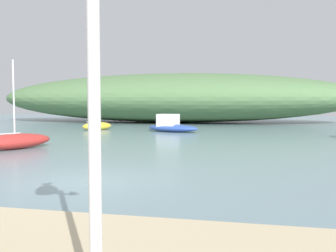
{
  "coord_description": "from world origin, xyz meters",
  "views": [
    {
      "loc": [
        4.4,
        -9.74,
        2.25
      ],
      "look_at": [
        1.53,
        4.0,
        1.38
      ],
      "focal_mm": 38.75,
      "sensor_mm": 36.0,
      "label": 1
    }
  ],
  "objects_px": {
    "motorboat_inner_mooring": "(171,126)",
    "sailboat_by_sandbar": "(97,126)",
    "sailboat_off_point": "(15,141)",
    "mast_structure": "(64,0)"
  },
  "relations": [
    {
      "from": "motorboat_inner_mooring",
      "to": "sailboat_by_sandbar",
      "type": "xyz_separation_m",
      "value": [
        -6.57,
        0.63,
        -0.14
      ]
    },
    {
      "from": "sailboat_off_point",
      "to": "sailboat_by_sandbar",
      "type": "height_order",
      "value": "sailboat_off_point"
    },
    {
      "from": "mast_structure",
      "to": "motorboat_inner_mooring",
      "type": "bearing_deg",
      "value": 99.06
    },
    {
      "from": "mast_structure",
      "to": "sailboat_by_sandbar",
      "type": "bearing_deg",
      "value": 112.3
    },
    {
      "from": "mast_structure",
      "to": "sailboat_by_sandbar",
      "type": "height_order",
      "value": "mast_structure"
    },
    {
      "from": "motorboat_inner_mooring",
      "to": "sailboat_off_point",
      "type": "xyz_separation_m",
      "value": [
        -5.45,
        -12.34,
        -0.1
      ]
    },
    {
      "from": "motorboat_inner_mooring",
      "to": "sailboat_off_point",
      "type": "height_order",
      "value": "sailboat_off_point"
    },
    {
      "from": "motorboat_inner_mooring",
      "to": "sailboat_by_sandbar",
      "type": "height_order",
      "value": "sailboat_by_sandbar"
    },
    {
      "from": "sailboat_off_point",
      "to": "sailboat_by_sandbar",
      "type": "bearing_deg",
      "value": 94.92
    },
    {
      "from": "mast_structure",
      "to": "sailboat_by_sandbar",
      "type": "distance_m",
      "value": 28.03
    }
  ]
}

